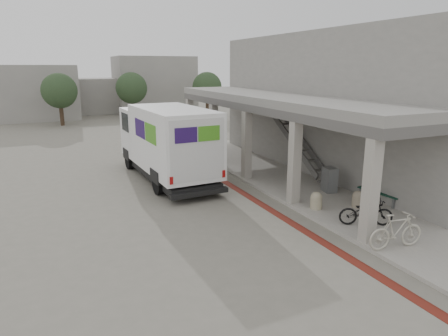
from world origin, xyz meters
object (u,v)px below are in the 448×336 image
fedex_truck (166,141)px  bicycle_cream (396,231)px  bicycle_black (366,212)px  bench (379,195)px  utility_cabinet (330,180)px

fedex_truck → bicycle_cream: bearing=-72.6°
bicycle_black → fedex_truck: bearing=54.0°
fedex_truck → bicycle_black: 9.88m
fedex_truck → bicycle_black: size_ratio=4.70×
fedex_truck → bicycle_cream: fedex_truck is taller
bench → bicycle_black: 2.73m
fedex_truck → utility_cabinet: fedex_truck is taller
utility_cabinet → bicycle_cream: bearing=-98.0°
utility_cabinet → bicycle_cream: size_ratio=0.58×
bench → bicycle_cream: (-2.70, -3.33, 0.24)m
bicycle_black → bicycle_cream: (-0.49, -1.74, 0.08)m
bench → fedex_truck: bearing=124.7°
utility_cabinet → bicycle_cream: bicycle_cream is taller
fedex_truck → bench: (6.54, -7.19, -1.45)m
bench → bicycle_black: (-2.21, -1.60, 0.16)m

